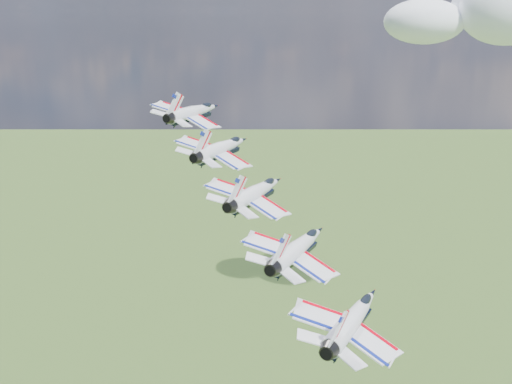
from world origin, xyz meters
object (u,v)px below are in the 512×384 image
at_px(jet_2, 256,192).
at_px(jet_3, 299,247).
at_px(jet_0, 194,112).
at_px(jet_1, 222,148).
at_px(jet_4, 353,318).

xyz_separation_m(jet_2, jet_3, (7.84, -7.25, -3.31)).
xyz_separation_m(jet_0, jet_1, (7.84, -7.25, -3.31)).
distance_m(jet_2, jet_4, 22.35).
relative_size(jet_0, jet_4, 1.00).
bearing_deg(jet_1, jet_0, 141.23).
bearing_deg(jet_4, jet_1, 141.23).
bearing_deg(jet_3, jet_2, 141.23).
xyz_separation_m(jet_3, jet_4, (7.84, -7.25, -3.31)).
bearing_deg(jet_4, jet_3, 141.23).
xyz_separation_m(jet_0, jet_2, (15.67, -14.50, -6.62)).
distance_m(jet_0, jet_2, 22.35).
bearing_deg(jet_2, jet_3, -38.77).
distance_m(jet_2, jet_3, 11.18).
height_order(jet_1, jet_2, jet_1).
xyz_separation_m(jet_2, jet_4, (15.67, -14.50, -6.62)).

